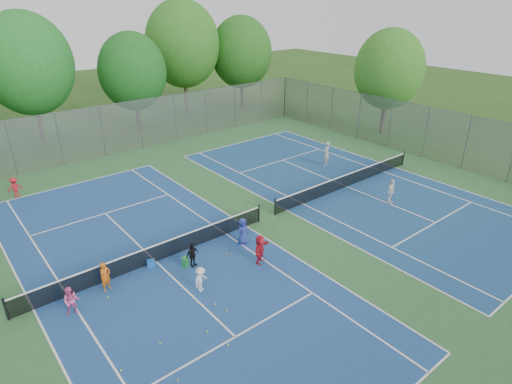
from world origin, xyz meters
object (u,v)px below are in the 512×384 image
Objects in this scene: net_left at (155,254)px; instructor at (326,154)px; ball_crate at (151,263)px; ball_hopper at (185,262)px; net_right at (347,181)px.

instructor is at bearing 12.59° from net_left.
net_left is 16.13m from instructor.
ball_hopper reaches higher than ball_crate.
ball_hopper is at bearing -174.55° from net_right.
net_left is 6.76× the size of instructor.
net_left is 35.33× the size of ball_crate.
net_left is at bearing 28.77° from ball_crate.
ball_crate is at bearing 139.36° from ball_hopper.
net_left is at bearing 125.80° from ball_hopper.
net_left is 25.53× the size of ball_hopper.
ball_crate is 0.19× the size of instructor.
net_left is 1.55m from ball_hopper.
net_left and net_right have the same top height.
net_right is 3.95m from instructor.
instructor reaches higher than net_right.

